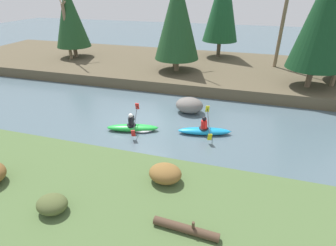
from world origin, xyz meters
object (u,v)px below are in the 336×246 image
at_px(kayaker_middle, 135,127).
at_px(driftwood_log, 186,229).
at_px(boulder_midstream, 189,105).
at_px(kayaker_lead, 205,130).

relative_size(kayaker_middle, driftwood_log, 1.50).
bearing_deg(driftwood_log, boulder_midstream, 104.78).
bearing_deg(boulder_midstream, kayaker_lead, -60.54).
relative_size(kayaker_middle, boulder_midstream, 1.68).
height_order(kayaker_middle, boulder_midstream, kayaker_middle).
bearing_deg(kayaker_lead, kayaker_middle, 177.33).
bearing_deg(kayaker_lead, driftwood_log, -98.88).
xyz_separation_m(kayaker_lead, driftwood_log, (0.56, -6.97, 0.76)).
bearing_deg(kayaker_lead, boulder_midstream, 105.97).
bearing_deg(kayaker_middle, driftwood_log, -71.66).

